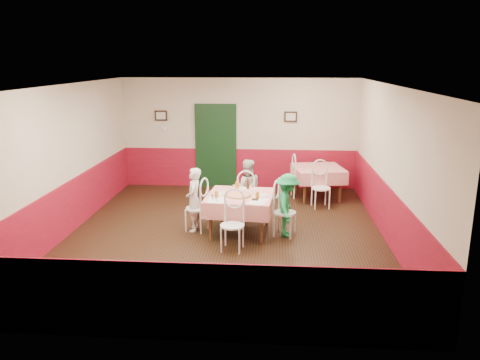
# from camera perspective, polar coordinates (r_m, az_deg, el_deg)

# --- Properties ---
(floor) EXTENTS (7.00, 7.00, 0.00)m
(floor) POSITION_cam_1_polar(r_m,az_deg,el_deg) (8.99, -1.77, -6.65)
(floor) COLOR black
(floor) RESTS_ON ground
(ceiling) EXTENTS (7.00, 7.00, 0.00)m
(ceiling) POSITION_cam_1_polar(r_m,az_deg,el_deg) (8.40, -1.92, 11.48)
(ceiling) COLOR white
(ceiling) RESTS_ON back_wall
(back_wall) EXTENTS (6.00, 0.10, 2.80)m
(back_wall) POSITION_cam_1_polar(r_m,az_deg,el_deg) (12.01, -0.11, 5.67)
(back_wall) COLOR beige
(back_wall) RESTS_ON ground
(front_wall) EXTENTS (6.00, 0.10, 2.80)m
(front_wall) POSITION_cam_1_polar(r_m,az_deg,el_deg) (5.25, -5.83, -6.10)
(front_wall) COLOR beige
(front_wall) RESTS_ON ground
(left_wall) EXTENTS (0.10, 7.00, 2.80)m
(left_wall) POSITION_cam_1_polar(r_m,az_deg,el_deg) (9.38, -20.41, 2.26)
(left_wall) COLOR beige
(left_wall) RESTS_ON ground
(right_wall) EXTENTS (0.10, 7.00, 2.80)m
(right_wall) POSITION_cam_1_polar(r_m,az_deg,el_deg) (8.80, 17.99, 1.70)
(right_wall) COLOR beige
(right_wall) RESTS_ON ground
(wainscot_back) EXTENTS (6.00, 0.03, 1.00)m
(wainscot_back) POSITION_cam_1_polar(r_m,az_deg,el_deg) (12.17, -0.11, 1.47)
(wainscot_back) COLOR maroon
(wainscot_back) RESTS_ON ground
(wainscot_front) EXTENTS (6.00, 0.03, 1.00)m
(wainscot_front) POSITION_cam_1_polar(r_m,az_deg,el_deg) (5.64, -5.56, -14.63)
(wainscot_front) COLOR maroon
(wainscot_front) RESTS_ON ground
(wainscot_left) EXTENTS (0.03, 7.00, 1.00)m
(wainscot_left) POSITION_cam_1_polar(r_m,az_deg,el_deg) (9.59, -19.86, -3.00)
(wainscot_left) COLOR maroon
(wainscot_left) RESTS_ON ground
(wainscot_right) EXTENTS (0.03, 7.00, 1.00)m
(wainscot_right) POSITION_cam_1_polar(r_m,az_deg,el_deg) (9.02, 17.46, -3.88)
(wainscot_right) COLOR maroon
(wainscot_right) RESTS_ON ground
(door) EXTENTS (0.96, 0.06, 2.10)m
(door) POSITION_cam_1_polar(r_m,az_deg,el_deg) (12.08, -2.97, 4.02)
(door) COLOR black
(door) RESTS_ON ground
(picture_left) EXTENTS (0.32, 0.03, 0.26)m
(picture_left) POSITION_cam_1_polar(r_m,az_deg,el_deg) (12.21, -9.61, 7.75)
(picture_left) COLOR black
(picture_left) RESTS_ON back_wall
(picture_right) EXTENTS (0.32, 0.03, 0.26)m
(picture_right) POSITION_cam_1_polar(r_m,az_deg,el_deg) (11.88, 6.20, 7.68)
(picture_right) COLOR black
(picture_right) RESTS_ON back_wall
(thermostat) EXTENTS (0.10, 0.03, 0.10)m
(thermostat) POSITION_cam_1_polar(r_m,az_deg,el_deg) (12.24, -9.08, 6.13)
(thermostat) COLOR white
(thermostat) RESTS_ON back_wall
(main_table) EXTENTS (1.32, 1.32, 0.77)m
(main_table) POSITION_cam_1_polar(r_m,az_deg,el_deg) (8.95, 0.00, -4.19)
(main_table) COLOR red
(main_table) RESTS_ON ground
(second_table) EXTENTS (1.29, 1.29, 0.77)m
(second_table) POSITION_cam_1_polar(r_m,az_deg,el_deg) (11.34, 9.47, -0.35)
(second_table) COLOR red
(second_table) RESTS_ON ground
(chair_left) EXTENTS (0.52, 0.52, 0.90)m
(chair_left) POSITION_cam_1_polar(r_m,az_deg,el_deg) (9.09, -5.31, -3.45)
(chair_left) COLOR white
(chair_left) RESTS_ON ground
(chair_right) EXTENTS (0.53, 0.53, 0.90)m
(chair_right) POSITION_cam_1_polar(r_m,az_deg,el_deg) (8.83, 5.46, -3.99)
(chair_right) COLOR white
(chair_right) RESTS_ON ground
(chair_far) EXTENTS (0.43, 0.43, 0.90)m
(chair_far) POSITION_cam_1_polar(r_m,az_deg,el_deg) (9.72, 0.80, -2.19)
(chair_far) COLOR white
(chair_far) RESTS_ON ground
(chair_near) EXTENTS (0.47, 0.47, 0.90)m
(chair_near) POSITION_cam_1_polar(r_m,az_deg,el_deg) (8.13, -0.96, -5.58)
(chair_near) COLOR white
(chair_near) RESTS_ON ground
(chair_second_a) EXTENTS (0.49, 0.49, 0.90)m
(chair_second_a) POSITION_cam_1_polar(r_m,az_deg,el_deg) (11.28, 5.69, 0.09)
(chair_second_a) COLOR white
(chair_second_a) RESTS_ON ground
(chair_second_b) EXTENTS (0.49, 0.49, 0.90)m
(chair_second_b) POSITION_cam_1_polar(r_m,az_deg,el_deg) (10.60, 9.84, -0.99)
(chair_second_b) COLOR white
(chair_second_b) RESTS_ON ground
(pizza) EXTENTS (0.49, 0.49, 0.03)m
(pizza) POSITION_cam_1_polar(r_m,az_deg,el_deg) (8.76, -0.18, -1.86)
(pizza) COLOR #B74723
(pizza) RESTS_ON main_table
(plate_left) EXTENTS (0.27, 0.27, 0.01)m
(plate_left) POSITION_cam_1_polar(r_m,az_deg,el_deg) (8.90, -2.63, -1.66)
(plate_left) COLOR white
(plate_left) RESTS_ON main_table
(plate_right) EXTENTS (0.27, 0.27, 0.01)m
(plate_right) POSITION_cam_1_polar(r_m,az_deg,el_deg) (8.80, 2.64, -1.85)
(plate_right) COLOR white
(plate_right) RESTS_ON main_table
(plate_far) EXTENTS (0.27, 0.27, 0.01)m
(plate_far) POSITION_cam_1_polar(r_m,az_deg,el_deg) (9.23, 0.44, -1.05)
(plate_far) COLOR white
(plate_far) RESTS_ON main_table
(glass_a) EXTENTS (0.08, 0.08, 0.13)m
(glass_a) POSITION_cam_1_polar(r_m,az_deg,el_deg) (8.62, -2.88, -1.80)
(glass_a) COLOR #BF7219
(glass_a) RESTS_ON main_table
(glass_b) EXTENTS (0.08, 0.08, 0.13)m
(glass_b) POSITION_cam_1_polar(r_m,az_deg,el_deg) (8.58, 2.14, -1.88)
(glass_b) COLOR #BF7219
(glass_b) RESTS_ON main_table
(glass_c) EXTENTS (0.08, 0.08, 0.14)m
(glass_c) POSITION_cam_1_polar(r_m,az_deg,el_deg) (9.22, -0.36, -0.67)
(glass_c) COLOR #BF7219
(glass_c) RESTS_ON main_table
(beer_bottle) EXTENTS (0.06, 0.06, 0.20)m
(beer_bottle) POSITION_cam_1_polar(r_m,az_deg,el_deg) (9.18, 0.95, -0.54)
(beer_bottle) COLOR #381C0A
(beer_bottle) RESTS_ON main_table
(shaker_a) EXTENTS (0.04, 0.04, 0.09)m
(shaker_a) POSITION_cam_1_polar(r_m,az_deg,el_deg) (8.51, -3.31, -2.17)
(shaker_a) COLOR silver
(shaker_a) RESTS_ON main_table
(shaker_b) EXTENTS (0.04, 0.04, 0.09)m
(shaker_b) POSITION_cam_1_polar(r_m,az_deg,el_deg) (8.43, -2.88, -2.32)
(shaker_b) COLOR silver
(shaker_b) RESTS_ON main_table
(shaker_c) EXTENTS (0.04, 0.04, 0.09)m
(shaker_c) POSITION_cam_1_polar(r_m,az_deg,el_deg) (8.57, -3.38, -2.03)
(shaker_c) COLOR #B23319
(shaker_c) RESTS_ON main_table
(menu_left) EXTENTS (0.32, 0.42, 0.00)m
(menu_left) POSITION_cam_1_polar(r_m,az_deg,el_deg) (8.53, -2.87, -2.42)
(menu_left) COLOR white
(menu_left) RESTS_ON main_table
(menu_right) EXTENTS (0.40, 0.47, 0.00)m
(menu_right) POSITION_cam_1_polar(r_m,az_deg,el_deg) (8.44, 2.23, -2.60)
(menu_right) COLOR white
(menu_right) RESTS_ON main_table
(wallet) EXTENTS (0.12, 0.10, 0.02)m
(wallet) POSITION_cam_1_polar(r_m,az_deg,el_deg) (8.51, 1.84, -2.38)
(wallet) COLOR black
(wallet) RESTS_ON main_table
(diner_left) EXTENTS (0.31, 0.46, 1.24)m
(diner_left) POSITION_cam_1_polar(r_m,az_deg,el_deg) (9.05, -5.64, -2.40)
(diner_left) COLOR gray
(diner_left) RESTS_ON ground
(diner_far) EXTENTS (0.67, 0.55, 1.26)m
(diner_far) POSITION_cam_1_polar(r_m,az_deg,el_deg) (9.72, 0.84, -1.10)
(diner_far) COLOR gray
(diner_far) RESTS_ON ground
(diner_right) EXTENTS (0.48, 0.79, 1.20)m
(diner_right) POSITION_cam_1_polar(r_m,az_deg,el_deg) (8.78, 5.81, -3.08)
(diner_right) COLOR gray
(diner_right) RESTS_ON ground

